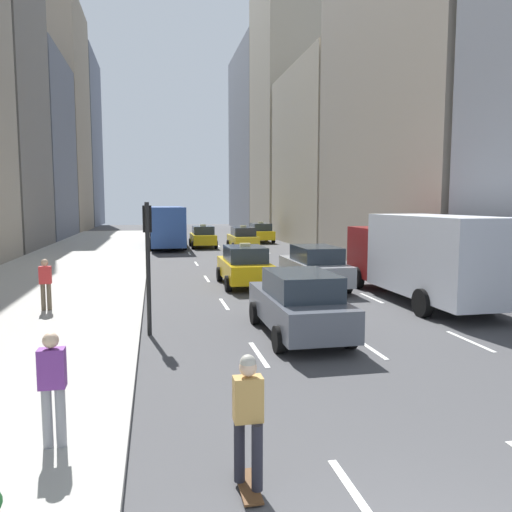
% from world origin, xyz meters
% --- Properties ---
extents(sidewalk_left, '(8.00, 66.00, 0.15)m').
position_xyz_m(sidewalk_left, '(-7.00, 27.00, 0.07)').
color(sidewalk_left, '#ADAAA3').
rests_on(sidewalk_left, ground).
extents(lane_markings, '(5.72, 56.00, 0.01)m').
position_xyz_m(lane_markings, '(2.60, 23.00, 0.01)').
color(lane_markings, white).
rests_on(lane_markings, ground).
extents(building_row_left, '(6.00, 85.97, 29.96)m').
position_xyz_m(building_row_left, '(-14.00, 43.54, 12.65)').
color(building_row_left, gray).
rests_on(building_row_left, ground).
extents(building_row_right, '(6.00, 73.99, 36.15)m').
position_xyz_m(building_row_right, '(12.00, 37.24, 13.97)').
color(building_row_right, gray).
rests_on(building_row_right, ground).
extents(taxi_lead, '(2.02, 4.40, 1.87)m').
position_xyz_m(taxi_lead, '(6.80, 40.81, 0.88)').
color(taxi_lead, yellow).
rests_on(taxi_lead, ground).
extents(taxi_second, '(2.02, 4.40, 1.87)m').
position_xyz_m(taxi_second, '(1.20, 17.74, 0.88)').
color(taxi_second, yellow).
rests_on(taxi_second, ground).
extents(taxi_third, '(2.02, 4.40, 1.87)m').
position_xyz_m(taxi_third, '(4.00, 34.09, 0.88)').
color(taxi_third, yellow).
rests_on(taxi_third, ground).
extents(taxi_fourth, '(2.02, 4.40, 1.87)m').
position_xyz_m(taxi_fourth, '(1.20, 36.61, 0.88)').
color(taxi_fourth, yellow).
rests_on(taxi_fourth, ground).
extents(sedan_black_near, '(2.02, 4.92, 1.79)m').
position_xyz_m(sedan_black_near, '(4.00, 16.63, 0.91)').
color(sedan_black_near, '#9EA0A5').
rests_on(sedan_black_near, ground).
extents(sedan_silver_behind, '(2.02, 4.70, 1.76)m').
position_xyz_m(sedan_silver_behind, '(1.20, 9.42, 0.90)').
color(sedan_silver_behind, '#565B66').
rests_on(sedan_silver_behind, ground).
extents(city_bus, '(2.80, 11.61, 3.25)m').
position_xyz_m(city_bus, '(-1.61, 38.12, 1.79)').
color(city_bus, '#2D519E').
rests_on(city_bus, ground).
extents(box_truck, '(2.58, 8.40, 3.15)m').
position_xyz_m(box_truck, '(6.80, 12.96, 1.71)').
color(box_truck, maroon).
rests_on(box_truck, ground).
extents(skateboarder, '(0.36, 0.80, 1.75)m').
position_xyz_m(skateboarder, '(-1.47, 2.54, 0.96)').
color(skateboarder, brown).
rests_on(skateboarder, ground).
extents(pedestrian_near_curb, '(0.36, 0.22, 1.65)m').
position_xyz_m(pedestrian_near_curb, '(-4.00, 3.90, 1.07)').
color(pedestrian_near_curb, gray).
rests_on(pedestrian_near_curb, sidewalk_left).
extents(pedestrian_far_walking, '(0.36, 0.22, 1.65)m').
position_xyz_m(pedestrian_far_walking, '(-6.01, 13.48, 1.07)').
color(pedestrian_far_walking, brown).
rests_on(pedestrian_far_walking, sidewalk_left).
extents(traffic_light_pole, '(0.24, 0.42, 3.60)m').
position_xyz_m(traffic_light_pole, '(-2.75, 10.39, 2.41)').
color(traffic_light_pole, black).
rests_on(traffic_light_pole, ground).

